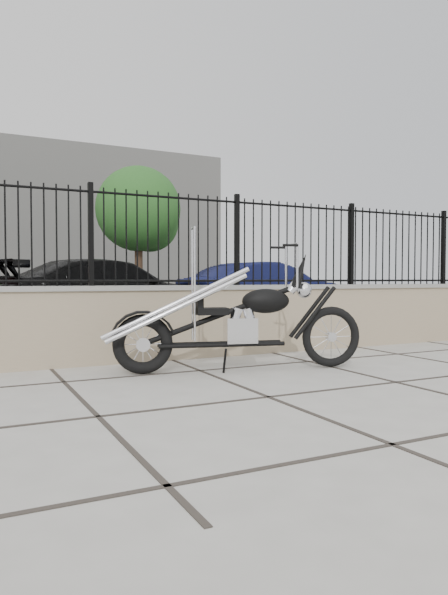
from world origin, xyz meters
TOP-DOWN VIEW (x-y plane):
  - ground_plane at (0.00, 0.00)m, footprint 90.00×90.00m
  - parking_lot at (0.00, 12.50)m, footprint 30.00×30.00m
  - retaining_wall at (0.00, 2.50)m, footprint 14.00×0.36m
  - iron_fence at (0.00, 2.50)m, footprint 14.00×0.08m
  - background_building at (0.00, 26.50)m, footprint 22.00×6.00m
  - chopper_motorcycle at (0.37, 1.32)m, footprint 2.78×1.16m
  - car_black at (0.59, 7.85)m, footprint 5.46×3.44m
  - car_blue at (4.57, 7.74)m, footprint 4.57×2.03m
  - bollard_a at (-1.51, 5.06)m, footprint 0.11×0.11m
  - bollard_b at (2.31, 4.39)m, footprint 0.14×0.14m
  - bollard_c at (6.08, 5.12)m, footprint 0.14×0.14m
  - tree_right at (3.93, 16.48)m, footprint 3.37×3.37m

SIDE VIEW (x-z plane):
  - ground_plane at x=0.00m, z-range 0.00..0.00m
  - parking_lot at x=0.00m, z-range 0.00..0.00m
  - bollard_c at x=6.08m, z-range 0.00..0.86m
  - bollard_a at x=-1.51m, z-range 0.00..0.87m
  - bollard_b at x=2.31m, z-range 0.00..0.88m
  - retaining_wall at x=0.00m, z-range 0.00..0.96m
  - car_blue at x=4.57m, z-range 0.00..1.46m
  - car_black at x=0.59m, z-range 0.00..1.48m
  - chopper_motorcycle at x=0.37m, z-range 0.00..1.65m
  - iron_fence at x=0.00m, z-range 0.96..2.16m
  - tree_right at x=3.93m, z-range 1.14..6.82m
  - background_building at x=0.00m, z-range 0.00..8.00m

